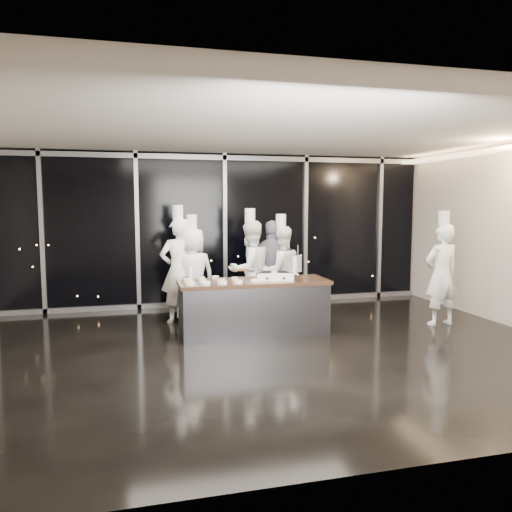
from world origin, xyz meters
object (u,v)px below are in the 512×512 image
(guest, at_px, (273,269))
(demo_counter, at_px, (254,307))
(stove, at_px, (274,276))
(stock_pot, at_px, (294,264))
(chef_right, at_px, (281,271))
(chef_side, at_px, (442,274))
(frying_pan, at_px, (255,270))
(chef_left, at_px, (192,274))
(chef_far_left, at_px, (179,270))
(chef_center, at_px, (250,270))

(guest, bearing_deg, demo_counter, 61.04)
(stove, distance_m, stock_pot, 0.38)
(chef_right, relative_size, chef_side, 0.96)
(demo_counter, relative_size, chef_side, 1.21)
(demo_counter, relative_size, frying_pan, 5.11)
(stove, relative_size, guest, 0.35)
(frying_pan, relative_size, chef_left, 0.25)
(demo_counter, bearing_deg, frying_pan, 47.57)
(guest, xyz_separation_m, chef_right, (0.13, -0.07, -0.05))
(stove, height_order, chef_far_left, chef_far_left)
(chef_far_left, height_order, chef_left, chef_far_left)
(chef_center, bearing_deg, frying_pan, 60.26)
(chef_center, bearing_deg, chef_side, 137.54)
(frying_pan, xyz_separation_m, guest, (0.65, 1.14, -0.14))
(frying_pan, relative_size, stock_pot, 1.87)
(guest, bearing_deg, chef_far_left, 2.22)
(frying_pan, bearing_deg, chef_center, 91.10)
(chef_far_left, bearing_deg, stock_pot, 132.90)
(chef_left, height_order, guest, chef_left)
(demo_counter, relative_size, chef_left, 1.26)
(guest, distance_m, chef_right, 0.15)
(chef_right, bearing_deg, frying_pan, 46.12)
(chef_center, bearing_deg, stove, 77.49)
(chef_side, bearing_deg, chef_left, -22.51)
(frying_pan, xyz_separation_m, chef_side, (3.35, -0.25, -0.14))
(stove, bearing_deg, chef_right, 78.56)
(chef_far_left, xyz_separation_m, chef_left, (0.25, 0.01, -0.09))
(chef_center, bearing_deg, chef_left, -23.43)
(frying_pan, height_order, guest, guest)
(demo_counter, relative_size, stove, 3.77)
(stock_pot, xyz_separation_m, guest, (0.01, 1.26, -0.25))
(chef_far_left, bearing_deg, demo_counter, 122.09)
(demo_counter, xyz_separation_m, frying_pan, (0.02, 0.03, 0.61))
(demo_counter, height_order, chef_left, chef_left)
(chef_center, bearing_deg, chef_right, 160.77)
(frying_pan, bearing_deg, chef_far_left, 146.44)
(stock_pot, relative_size, chef_right, 0.13)
(stock_pot, height_order, chef_center, chef_center)
(demo_counter, xyz_separation_m, chef_center, (0.20, 1.08, 0.47))
(guest, bearing_deg, frying_pan, 61.35)
(demo_counter, bearing_deg, chef_center, 79.44)
(stove, relative_size, chef_side, 0.32)
(stock_pot, bearing_deg, chef_center, 111.45)
(chef_center, height_order, chef_side, chef_center)
(chef_left, bearing_deg, demo_counter, 114.34)
(frying_pan, bearing_deg, chef_right, 64.55)
(stove, xyz_separation_m, chef_center, (-0.15, 1.10, -0.04))
(stove, relative_size, chef_left, 0.33)
(chef_center, distance_m, chef_side, 3.43)
(chef_far_left, height_order, chef_center, chef_far_left)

